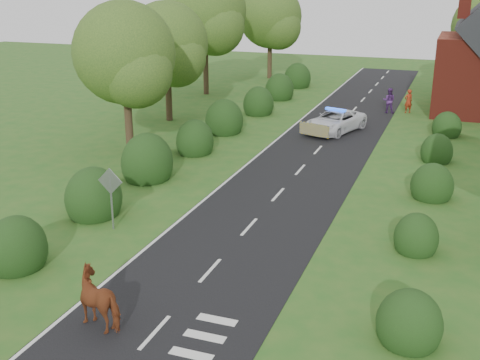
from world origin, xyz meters
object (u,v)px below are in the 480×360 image
at_px(cow, 103,302).
at_px(police_van, 335,121).
at_px(road_sign, 111,190).
at_px(pedestrian_red, 408,101).
at_px(pedestrian_purple, 389,101).

height_order(cow, police_van, police_van).
distance_m(cow, police_van, 24.74).
bearing_deg(police_van, road_sign, -86.63).
relative_size(police_van, pedestrian_red, 3.17).
distance_m(cow, pedestrian_red, 32.70).
bearing_deg(road_sign, pedestrian_purple, 73.61).
relative_size(road_sign, pedestrian_purple, 1.38).
height_order(cow, pedestrian_red, pedestrian_red).
xyz_separation_m(road_sign, police_van, (5.01, 18.63, -0.96)).
xyz_separation_m(road_sign, pedestrian_red, (8.87, 26.18, -0.79)).
bearing_deg(police_van, pedestrian_red, 81.32).
bearing_deg(pedestrian_purple, cow, 81.00).
relative_size(road_sign, cow, 1.29).
bearing_deg(police_van, pedestrian_purple, 88.54).
height_order(cow, pedestrian_purple, pedestrian_purple).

